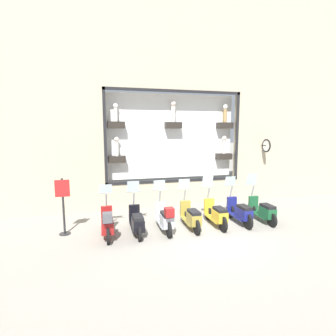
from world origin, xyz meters
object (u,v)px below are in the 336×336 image
object	(u,v)px
scooter_yellow_2	(216,214)
scooter_silver_4	(165,218)
scooter_green_0	(263,210)
scooter_navy_1	(240,212)
shop_sign_post	(63,204)
scooter_olive_3	(191,217)
scooter_red_6	(107,223)
scooter_black_5	(137,222)

from	to	relation	value
scooter_yellow_2	scooter_silver_4	world-z (taller)	scooter_yellow_2
scooter_green_0	scooter_yellow_2	distance (m)	1.88
scooter_navy_1	shop_sign_post	xyz separation A→B (m)	(0.57, 6.06, 0.57)
scooter_silver_4	shop_sign_post	distance (m)	3.34
scooter_navy_1	scooter_green_0	bearing A→B (deg)	-90.14
scooter_green_0	scooter_navy_1	distance (m)	0.94
scooter_yellow_2	shop_sign_post	bearing A→B (deg)	83.70
shop_sign_post	scooter_olive_3	bearing A→B (deg)	-97.77
scooter_silver_4	scooter_navy_1	bearing A→B (deg)	-88.73
scooter_green_0	scooter_olive_3	world-z (taller)	scooter_green_0
scooter_red_6	shop_sign_post	bearing A→B (deg)	65.00
scooter_yellow_2	scooter_olive_3	distance (m)	0.94
scooter_navy_1	scooter_red_6	size ratio (longest dim) A/B	1.00
scooter_navy_1	scooter_olive_3	xyz separation A→B (m)	(-0.00, 1.88, -0.01)
scooter_olive_3	shop_sign_post	xyz separation A→B (m)	(0.57, 4.18, 0.58)
scooter_yellow_2	scooter_red_6	world-z (taller)	scooter_yellow_2
scooter_green_0	scooter_navy_1	size ratio (longest dim) A/B	0.99
scooter_black_5	scooter_green_0	bearing A→B (deg)	-89.96
scooter_silver_4	scooter_red_6	bearing A→B (deg)	90.12
scooter_olive_3	scooter_black_5	xyz separation A→B (m)	(-0.00, 1.88, -0.01)
scooter_green_0	scooter_silver_4	size ratio (longest dim) A/B	1.00
scooter_red_6	scooter_black_5	bearing A→B (deg)	-86.32
scooter_green_0	scooter_red_6	size ratio (longest dim) A/B	1.00
scooter_olive_3	scooter_silver_4	bearing A→B (deg)	93.58
scooter_navy_1	scooter_silver_4	xyz separation A→B (m)	(-0.06, 2.82, 0.03)
scooter_silver_4	scooter_red_6	size ratio (longest dim) A/B	1.00
scooter_black_5	shop_sign_post	distance (m)	2.44
scooter_black_5	scooter_red_6	bearing A→B (deg)	93.68
scooter_green_0	shop_sign_post	world-z (taller)	shop_sign_post
scooter_yellow_2	scooter_silver_4	distance (m)	1.88
scooter_silver_4	scooter_red_6	xyz separation A→B (m)	(-0.00, 1.88, -0.01)
scooter_black_5	shop_sign_post	size ratio (longest dim) A/B	0.96
scooter_olive_3	scooter_black_5	size ratio (longest dim) A/B	1.00
scooter_yellow_2	scooter_silver_4	size ratio (longest dim) A/B	1.00
scooter_olive_3	scooter_red_6	size ratio (longest dim) A/B	1.00
scooter_navy_1	scooter_red_6	world-z (taller)	scooter_navy_1
scooter_olive_3	scooter_black_5	world-z (taller)	scooter_black_5
scooter_yellow_2	scooter_olive_3	world-z (taller)	scooter_yellow_2
scooter_green_0	scooter_silver_4	xyz separation A→B (m)	(-0.06, 3.76, 0.05)
scooter_green_0	scooter_black_5	distance (m)	4.71
scooter_navy_1	scooter_silver_4	bearing A→B (deg)	91.27
scooter_olive_3	scooter_silver_4	xyz separation A→B (m)	(-0.06, 0.94, 0.05)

